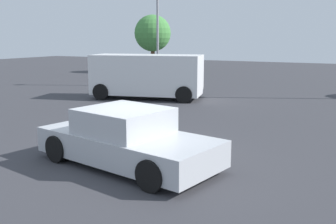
# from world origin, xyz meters

# --- Properties ---
(ground_plane) EXTENTS (80.00, 80.00, 0.00)m
(ground_plane) POSITION_xyz_m (0.00, 0.00, 0.00)
(ground_plane) COLOR #38383D
(sedan_foreground) EXTENTS (4.60, 2.64, 1.31)m
(sedan_foreground) POSITION_xyz_m (-0.08, -0.28, 0.60)
(sedan_foreground) COLOR #B7BABF
(sedan_foreground) RESTS_ON ground_plane
(dog) EXTENTS (0.35, 0.64, 0.42)m
(dog) POSITION_xyz_m (-2.39, 1.70, 0.26)
(dog) COLOR white
(dog) RESTS_ON ground_plane
(van_white) EXTENTS (5.49, 3.22, 2.08)m
(van_white) POSITION_xyz_m (-4.75, 8.56, 1.13)
(van_white) COLOR white
(van_white) RESTS_ON ground_plane
(light_post_near) EXTENTS (0.44, 0.44, 6.36)m
(light_post_near) POSITION_xyz_m (-6.63, 13.04, 4.32)
(light_post_near) COLOR gray
(light_post_near) RESTS_ON ground_plane
(tree_back_left) EXTENTS (3.02, 3.02, 4.75)m
(tree_back_left) POSITION_xyz_m (-11.61, 21.21, 3.22)
(tree_back_left) COLOR brown
(tree_back_left) RESTS_ON ground_plane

